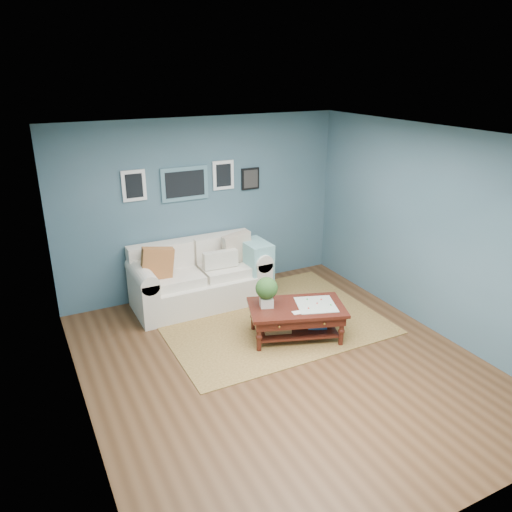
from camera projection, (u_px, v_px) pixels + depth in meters
room_shell at (282, 258)px, 5.59m from camera, size 5.00×5.02×2.70m
area_rug at (269, 319)px, 7.09m from camera, size 2.99×2.39×0.01m
loveseat at (205, 276)px, 7.49m from camera, size 2.03×0.92×1.05m
coffee_table at (291, 312)px, 6.50m from camera, size 1.40×1.08×0.86m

